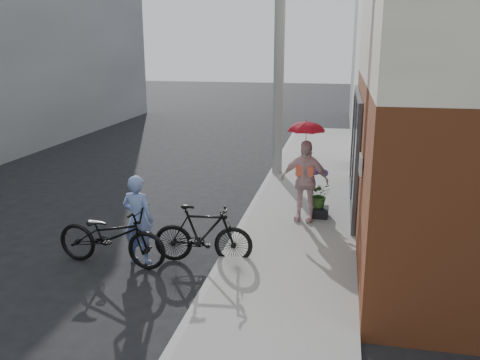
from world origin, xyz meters
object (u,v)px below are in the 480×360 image
(utility_pole, at_px, (279,49))
(kimono_woman, at_px, (304,181))
(bike_left, at_px, (111,236))
(planter, at_px, (319,212))
(officer, at_px, (138,220))
(bike_right, at_px, (203,234))

(utility_pole, height_order, kimono_woman, utility_pole)
(bike_left, distance_m, kimono_woman, 4.03)
(utility_pole, distance_m, bike_left, 7.35)
(kimono_woman, xyz_separation_m, planter, (0.31, 0.25, -0.74))
(utility_pole, bearing_deg, bike_left, -107.33)
(officer, relative_size, kimono_woman, 0.93)
(utility_pole, distance_m, kimono_woman, 4.70)
(officer, height_order, bike_left, officer)
(utility_pole, xyz_separation_m, bike_right, (-0.50, -6.01, -2.99))
(officer, height_order, bike_right, officer)
(bike_left, bearing_deg, planter, -44.98)
(officer, distance_m, bike_left, 0.53)
(bike_right, height_order, kimono_woman, kimono_woman)
(kimono_woman, distance_m, planter, 0.84)
(bike_right, relative_size, planter, 4.45)
(officer, xyz_separation_m, bike_left, (-0.43, -0.17, -0.26))
(utility_pole, relative_size, kimono_woman, 4.16)
(bike_left, distance_m, bike_right, 1.55)
(officer, distance_m, kimono_woman, 3.58)
(bike_left, relative_size, bike_right, 1.17)
(officer, height_order, kimono_woman, kimono_woman)
(utility_pole, relative_size, bike_left, 3.51)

